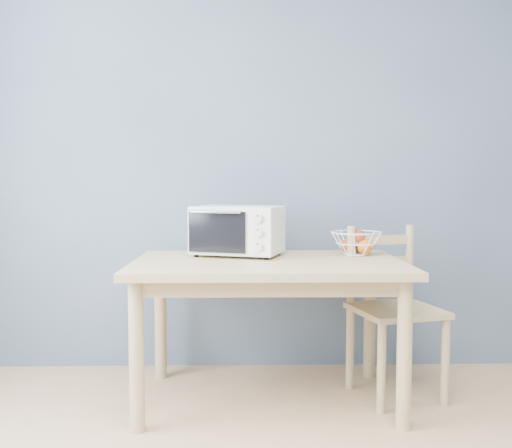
{
  "coord_description": "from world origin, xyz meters",
  "views": [
    {
      "loc": [
        -0.11,
        -1.29,
        1.15
      ],
      "look_at": [
        -0.06,
        1.8,
        0.93
      ],
      "focal_mm": 40.0,
      "sensor_mm": 36.0,
      "label": 1
    }
  ],
  "objects_px": {
    "fruit_basket": "(356,242)",
    "dining_chair": "(392,312)",
    "dining_table": "(268,279)",
    "toaster_oven": "(234,230)"
  },
  "relations": [
    {
      "from": "fruit_basket",
      "to": "dining_chair",
      "type": "bearing_deg",
      "value": -35.15
    },
    {
      "from": "dining_table",
      "to": "fruit_basket",
      "type": "xyz_separation_m",
      "value": [
        0.5,
        0.21,
        0.17
      ]
    },
    {
      "from": "fruit_basket",
      "to": "toaster_oven",
      "type": "bearing_deg",
      "value": -178.74
    },
    {
      "from": "dining_table",
      "to": "toaster_oven",
      "type": "height_order",
      "value": "toaster_oven"
    },
    {
      "from": "dining_chair",
      "to": "fruit_basket",
      "type": "bearing_deg",
      "value": 130.14
    },
    {
      "from": "fruit_basket",
      "to": "dining_chair",
      "type": "relative_size",
      "value": 0.38
    },
    {
      "from": "dining_table",
      "to": "dining_chair",
      "type": "relative_size",
      "value": 1.53
    },
    {
      "from": "toaster_oven",
      "to": "dining_chair",
      "type": "distance_m",
      "value": 0.97
    },
    {
      "from": "toaster_oven",
      "to": "dining_table",
      "type": "bearing_deg",
      "value": -29.64
    },
    {
      "from": "dining_table",
      "to": "fruit_basket",
      "type": "relative_size",
      "value": 4.0
    }
  ]
}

